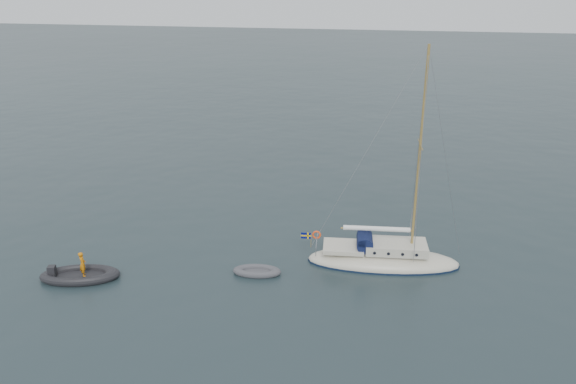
# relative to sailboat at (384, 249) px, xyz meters

# --- Properties ---
(ground) EXTENTS (300.00, 300.00, 0.00)m
(ground) POSITION_rel_sailboat_xyz_m (-2.47, -2.28, -0.93)
(ground) COLOR black
(ground) RESTS_ON ground
(sailboat) EXTENTS (8.67, 2.60, 12.34)m
(sailboat) POSITION_rel_sailboat_xyz_m (0.00, 0.00, 0.00)
(sailboat) COLOR beige
(sailboat) RESTS_ON ground
(dinghy) EXTENTS (2.57, 1.16, 0.37)m
(dinghy) POSITION_rel_sailboat_xyz_m (-6.49, -2.51, -0.77)
(dinghy) COLOR #454549
(dinghy) RESTS_ON ground
(rib) EXTENTS (4.11, 1.87, 1.56)m
(rib) POSITION_rel_sailboat_xyz_m (-15.41, -4.90, -0.69)
(rib) COLOR black
(rib) RESTS_ON ground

